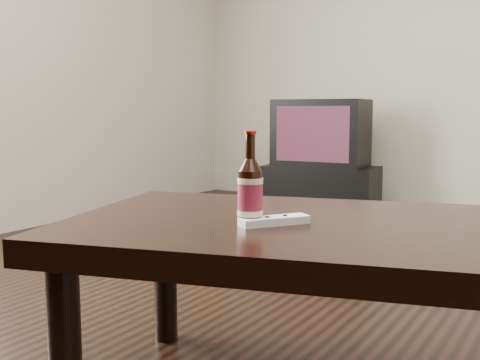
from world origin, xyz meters
The scene contains 6 objects.
floor centered at (0.00, 0.00, -0.01)m, with size 5.00×6.00×0.01m, color black.
tv_stand centered at (-1.13, 2.48, 0.18)m, with size 0.88×0.44×0.35m, color black.
tv centered at (-1.13, 2.48, 0.61)m, with size 0.73×0.50×0.52m.
coffee_table centered at (0.11, -0.27, 0.43)m, with size 1.50×1.13×0.50m.
beer_bottle centered at (-0.04, -0.40, 0.58)m, with size 0.07×0.07×0.23m.
remote centered at (0.02, -0.37, 0.51)m, with size 0.14×0.18×0.02m.
Camera 1 is at (0.68, -1.58, 0.78)m, focal length 42.00 mm.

